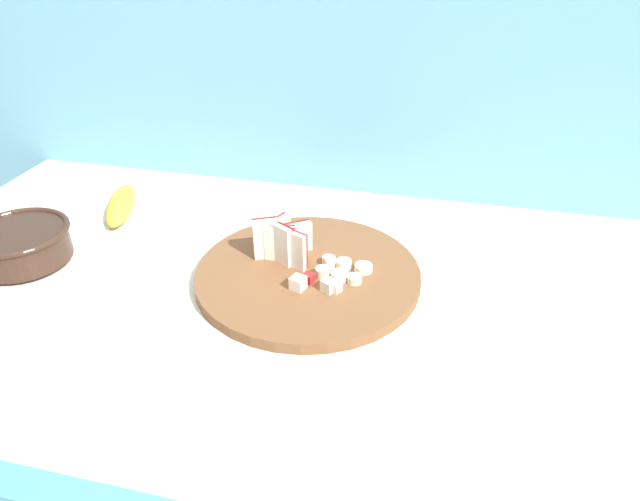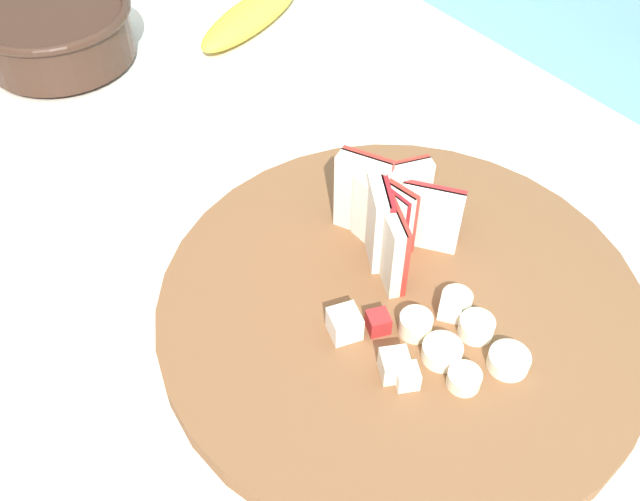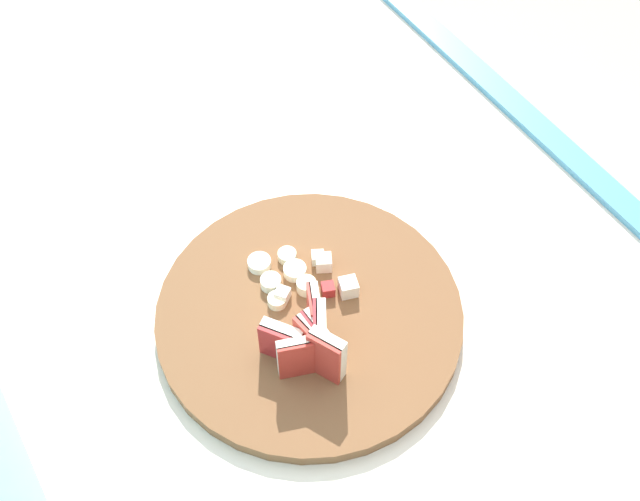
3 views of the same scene
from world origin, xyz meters
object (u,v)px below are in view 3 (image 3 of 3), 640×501
object	(u,v)px
apple_dice_pile	(326,278)
banana_slice_rows	(282,276)
cutting_board	(309,315)
apple_wedge_fan	(309,340)

from	to	relation	value
apple_dice_pile	banana_slice_rows	size ratio (longest dim) A/B	1.08
banana_slice_rows	apple_dice_pile	bearing A→B (deg)	-127.74
cutting_board	banana_slice_rows	size ratio (longest dim) A/B	4.14
apple_wedge_fan	apple_dice_pile	world-z (taller)	apple_wedge_fan
apple_wedge_fan	apple_dice_pile	xyz separation A→B (m)	(0.07, -0.07, -0.02)
cutting_board	apple_dice_pile	world-z (taller)	apple_dice_pile
cutting_board	apple_dice_pile	xyz separation A→B (m)	(0.02, -0.04, 0.02)
apple_wedge_fan	banana_slice_rows	size ratio (longest dim) A/B	1.13
apple_dice_pile	cutting_board	bearing A→B (deg)	122.64
apple_wedge_fan	apple_dice_pile	bearing A→B (deg)	-42.22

